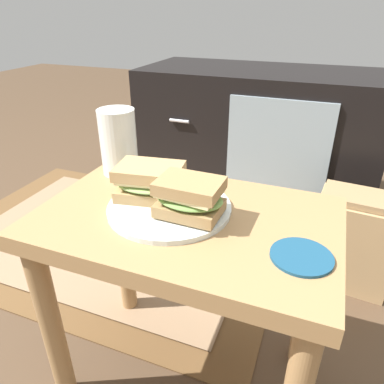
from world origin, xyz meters
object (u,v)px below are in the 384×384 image
at_px(paper_bag, 353,240).
at_px(sandwich_back, 190,197).
at_px(tv_cabinet, 257,139).
at_px(coaster, 302,256).
at_px(beer_glass, 119,143).
at_px(plate, 170,207).
at_px(sandwich_front, 150,182).

bearing_deg(paper_bag, sandwich_back, -123.10).
height_order(tv_cabinet, paper_bag, tv_cabinet).
distance_m(tv_cabinet, coaster, 1.05).
bearing_deg(coaster, beer_glass, 157.50).
height_order(tv_cabinet, sandwich_back, tv_cabinet).
bearing_deg(paper_bag, plate, -127.67).
bearing_deg(plate, paper_bag, 52.33).
bearing_deg(tv_cabinet, plate, -88.82).
bearing_deg(coaster, sandwich_front, 165.36).
xyz_separation_m(coaster, paper_bag, (0.14, 0.57, -0.31)).
bearing_deg(sandwich_front, beer_glass, 142.31).
relative_size(tv_cabinet, sandwich_front, 6.38).
bearing_deg(tv_cabinet, sandwich_front, -91.82).
xyz_separation_m(sandwich_back, beer_glass, (-0.23, 0.14, 0.02)).
relative_size(sandwich_back, beer_glass, 0.84).
bearing_deg(plate, coaster, -13.43).
bearing_deg(beer_glass, paper_bag, 34.36).
distance_m(sandwich_front, beer_glass, 0.16).
relative_size(sandwich_front, coaster, 1.54).
bearing_deg(paper_bag, coaster, -103.77).
xyz_separation_m(plate, beer_glass, (-0.18, 0.12, 0.07)).
bearing_deg(tv_cabinet, sandwich_back, -85.94).
bearing_deg(sandwich_front, plate, -20.64).
relative_size(tv_cabinet, sandwich_back, 7.70).
distance_m(tv_cabinet, beer_glass, 0.87).
bearing_deg(paper_bag, sandwich_front, -132.03).
bearing_deg(sandwich_back, coaster, -11.62).
distance_m(plate, paper_bag, 0.71).
distance_m(tv_cabinet, sandwich_back, 0.99).
relative_size(tv_cabinet, coaster, 9.84).
distance_m(sandwich_front, sandwich_back, 0.10).
xyz_separation_m(sandwich_back, paper_bag, (0.34, 0.52, -0.35)).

